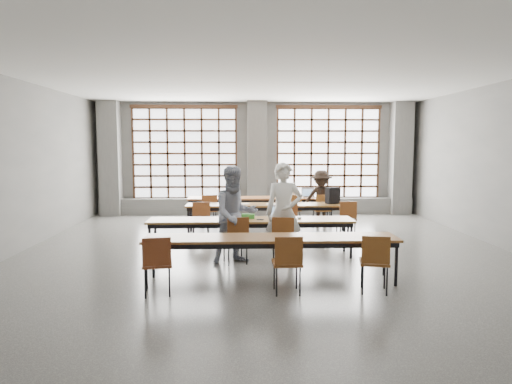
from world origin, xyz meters
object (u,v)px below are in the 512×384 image
chair_mid_left (201,216)px  student_male (284,213)px  backpack (333,195)px  desk_row_a (260,200)px  chair_back_mid (292,207)px  chair_front_left (236,235)px  chair_near_left (157,260)px  chair_mid_right (347,215)px  chair_mid_centre (288,216)px  student_female (235,215)px  desk_row_d (271,241)px  laptop_back (308,194)px  red_pouch (157,261)px  desk_row_c (251,222)px  chair_back_left (209,208)px  laptop_front (279,215)px  desk_row_b (268,207)px  chair_near_mid (288,258)px  chair_near_right (375,258)px  chair_front_right (284,235)px  green_box (248,216)px  mouse (299,218)px  chair_back_right (322,207)px  phone (260,219)px  plastic_bag (293,192)px  student_back (321,198)px

chair_mid_left → student_male: size_ratio=0.47×
backpack → desk_row_a: bearing=120.4°
chair_back_mid → chair_front_left: same height
chair_back_mid → chair_near_left: size_ratio=1.00×
chair_mid_right → chair_near_left: same height
chair_mid_centre → student_female: 2.45m
desk_row_d → chair_near_left: bearing=-159.6°
laptop_back → red_pouch: bearing=-117.2°
desk_row_c → chair_mid_right: chair_mid_right is taller
chair_back_left → laptop_front: size_ratio=2.20×
chair_near_left → desk_row_b: bearing=67.8°
student_female → chair_mid_right: bearing=19.7°
chair_near_mid → chair_back_mid: bearing=82.8°
chair_near_right → laptop_front: laptop_front is taller
chair_mid_right → desk_row_b: bearing=160.8°
chair_front_right → laptop_front: 0.78m
laptop_front → green_box: size_ratio=1.60×
green_box → laptop_back: bearing=64.8°
chair_near_left → laptop_front: 3.16m
mouse → chair_mid_left: bearing=141.8°
chair_back_mid → laptop_front: bearing=-101.7°
student_male → mouse: student_male is taller
backpack → chair_mid_centre: bearing=-171.1°
chair_front_right → laptop_front: laptop_front is taller
chair_back_mid → chair_mid_left: bearing=-147.9°
chair_back_right → chair_mid_left: same height
laptop_front → desk_row_c: bearing=-168.9°
student_male → laptop_front: size_ratio=4.63×
chair_mid_left → chair_near_mid: bearing=-68.0°
chair_near_mid → red_pouch: (-1.90, 0.08, -0.04)m
phone → backpack: size_ratio=0.33×
desk_row_d → chair_mid_centre: chair_mid_centre is taller
chair_mid_centre → chair_near_right: same height
desk_row_b → mouse: size_ratio=40.82×
desk_row_d → student_male: (0.32, 1.22, 0.26)m
desk_row_b → plastic_bag: size_ratio=13.99×
student_back → red_pouch: student_back is taller
desk_row_a → laptop_front: 3.57m
desk_row_a → chair_near_right: bearing=-76.7°
laptop_back → backpack: size_ratio=0.95×
chair_near_mid → green_box: chair_near_mid is taller
desk_row_c → student_back: 3.72m
chair_mid_left → red_pouch: (-0.30, -3.88, -0.04)m
chair_back_mid → chair_near_mid: size_ratio=1.00×
chair_front_left → backpack: backpack is taller
desk_row_c → desk_row_d: same height
laptop_front → backpack: (1.51, 2.18, 0.14)m
desk_row_a → desk_row_b: (0.13, -1.43, 0.00)m
student_female → mouse: student_female is taller
chair_mid_centre → laptop_back: (0.80, 2.17, 0.25)m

